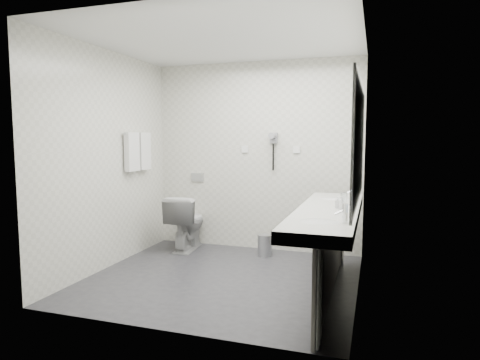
% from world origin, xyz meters
% --- Properties ---
extents(floor, '(2.80, 2.80, 0.00)m').
position_xyz_m(floor, '(0.00, 0.00, 0.00)').
color(floor, '#2D2C31').
rests_on(floor, ground).
extents(ceiling, '(2.80, 2.80, 0.00)m').
position_xyz_m(ceiling, '(0.00, 0.00, 2.50)').
color(ceiling, silver).
rests_on(ceiling, wall_back).
extents(wall_back, '(2.80, 0.00, 2.80)m').
position_xyz_m(wall_back, '(0.00, 1.30, 1.25)').
color(wall_back, silver).
rests_on(wall_back, floor).
extents(wall_front, '(2.80, 0.00, 2.80)m').
position_xyz_m(wall_front, '(0.00, -1.30, 1.25)').
color(wall_front, silver).
rests_on(wall_front, floor).
extents(wall_left, '(0.00, 2.60, 2.60)m').
position_xyz_m(wall_left, '(-1.40, 0.00, 1.25)').
color(wall_left, silver).
rests_on(wall_left, floor).
extents(wall_right, '(0.00, 2.60, 2.60)m').
position_xyz_m(wall_right, '(1.40, 0.00, 1.25)').
color(wall_right, silver).
rests_on(wall_right, floor).
extents(vanity_counter, '(0.55, 2.20, 0.10)m').
position_xyz_m(vanity_counter, '(1.12, -0.20, 0.80)').
color(vanity_counter, silver).
rests_on(vanity_counter, floor).
extents(vanity_panel, '(0.03, 2.15, 0.75)m').
position_xyz_m(vanity_panel, '(1.15, -0.20, 0.38)').
color(vanity_panel, gray).
rests_on(vanity_panel, floor).
extents(vanity_post_near, '(0.06, 0.06, 0.75)m').
position_xyz_m(vanity_post_near, '(1.18, -1.24, 0.38)').
color(vanity_post_near, silver).
rests_on(vanity_post_near, floor).
extents(vanity_post_far, '(0.06, 0.06, 0.75)m').
position_xyz_m(vanity_post_far, '(1.18, 0.84, 0.38)').
color(vanity_post_far, silver).
rests_on(vanity_post_far, floor).
extents(mirror, '(0.02, 2.20, 1.05)m').
position_xyz_m(mirror, '(1.39, -0.20, 1.45)').
color(mirror, '#B2BCC6').
rests_on(mirror, wall_right).
extents(basin_near, '(0.40, 0.31, 0.05)m').
position_xyz_m(basin_near, '(1.12, -0.85, 0.83)').
color(basin_near, white).
rests_on(basin_near, vanity_counter).
extents(basin_far, '(0.40, 0.31, 0.05)m').
position_xyz_m(basin_far, '(1.12, 0.45, 0.83)').
color(basin_far, white).
rests_on(basin_far, vanity_counter).
extents(faucet_near, '(0.04, 0.04, 0.15)m').
position_xyz_m(faucet_near, '(1.32, -0.85, 0.92)').
color(faucet_near, silver).
rests_on(faucet_near, vanity_counter).
extents(faucet_far, '(0.04, 0.04, 0.15)m').
position_xyz_m(faucet_far, '(1.32, 0.45, 0.92)').
color(faucet_far, silver).
rests_on(faucet_far, vanity_counter).
extents(soap_bottle_a, '(0.05, 0.05, 0.11)m').
position_xyz_m(soap_bottle_a, '(1.21, -0.16, 0.90)').
color(soap_bottle_a, white).
rests_on(soap_bottle_a, vanity_counter).
extents(soap_bottle_c, '(0.06, 0.06, 0.12)m').
position_xyz_m(soap_bottle_c, '(1.25, -0.21, 0.91)').
color(soap_bottle_c, white).
rests_on(soap_bottle_c, vanity_counter).
extents(glass_left, '(0.08, 0.08, 0.12)m').
position_xyz_m(glass_left, '(1.25, 0.06, 0.91)').
color(glass_left, silver).
rests_on(glass_left, vanity_counter).
extents(toilet, '(0.48, 0.76, 0.74)m').
position_xyz_m(toilet, '(-0.87, 0.95, 0.37)').
color(toilet, white).
rests_on(toilet, floor).
extents(flush_plate, '(0.18, 0.02, 0.12)m').
position_xyz_m(flush_plate, '(-0.85, 1.29, 0.95)').
color(flush_plate, '#B2B5BA').
rests_on(flush_plate, wall_back).
extents(pedal_bin, '(0.22, 0.22, 0.26)m').
position_xyz_m(pedal_bin, '(0.22, 0.97, 0.13)').
color(pedal_bin, '#B2B5BA').
rests_on(pedal_bin, floor).
extents(bin_lid, '(0.19, 0.19, 0.02)m').
position_xyz_m(bin_lid, '(0.22, 0.97, 0.27)').
color(bin_lid, '#B2B5BA').
rests_on(bin_lid, pedal_bin).
extents(towel_rail, '(0.02, 0.62, 0.02)m').
position_xyz_m(towel_rail, '(-1.35, 0.55, 1.55)').
color(towel_rail, silver).
rests_on(towel_rail, wall_left).
extents(towel_near, '(0.07, 0.24, 0.48)m').
position_xyz_m(towel_near, '(-1.34, 0.41, 1.33)').
color(towel_near, white).
rests_on(towel_near, towel_rail).
extents(towel_far, '(0.07, 0.24, 0.48)m').
position_xyz_m(towel_far, '(-1.34, 0.69, 1.33)').
color(towel_far, white).
rests_on(towel_far, towel_rail).
extents(dryer_cradle, '(0.10, 0.04, 0.14)m').
position_xyz_m(dryer_cradle, '(0.25, 1.27, 1.50)').
color(dryer_cradle, gray).
rests_on(dryer_cradle, wall_back).
extents(dryer_barrel, '(0.08, 0.14, 0.08)m').
position_xyz_m(dryer_barrel, '(0.25, 1.20, 1.53)').
color(dryer_barrel, gray).
rests_on(dryer_barrel, dryer_cradle).
extents(dryer_cord, '(0.02, 0.02, 0.35)m').
position_xyz_m(dryer_cord, '(0.25, 1.26, 1.25)').
color(dryer_cord, black).
rests_on(dryer_cord, dryer_cradle).
extents(switch_plate_a, '(0.09, 0.02, 0.09)m').
position_xyz_m(switch_plate_a, '(-0.15, 1.29, 1.35)').
color(switch_plate_a, white).
rests_on(switch_plate_a, wall_back).
extents(switch_plate_b, '(0.09, 0.02, 0.09)m').
position_xyz_m(switch_plate_b, '(0.55, 1.29, 1.35)').
color(switch_plate_b, white).
rests_on(switch_plate_b, wall_back).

